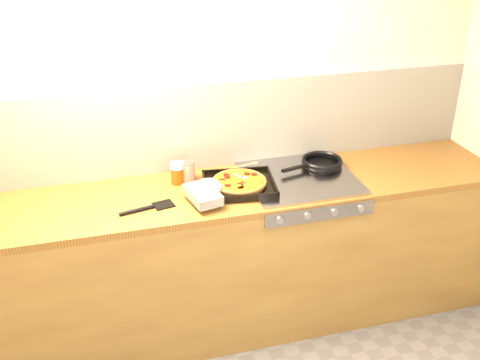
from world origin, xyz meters
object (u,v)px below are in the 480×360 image
object	(u,v)px
pizza_on_tray	(229,185)
juice_glass	(177,173)
frying_pan	(321,163)
tomato_can	(188,171)

from	to	relation	value
pizza_on_tray	juice_glass	xyz separation A→B (m)	(-0.24, 0.18, 0.02)
frying_pan	pizza_on_tray	bearing A→B (deg)	-166.30
frying_pan	tomato_can	xyz separation A→B (m)	(-0.77, 0.05, 0.02)
tomato_can	pizza_on_tray	bearing A→B (deg)	-45.43
tomato_can	juice_glass	world-z (taller)	juice_glass
frying_pan	juice_glass	distance (m)	0.83
pizza_on_tray	juice_glass	world-z (taller)	juice_glass
pizza_on_tray	frying_pan	bearing A→B (deg)	13.70
pizza_on_tray	tomato_can	world-z (taller)	tomato_can
tomato_can	juice_glass	xyz separation A→B (m)	(-0.06, -0.01, 0.00)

